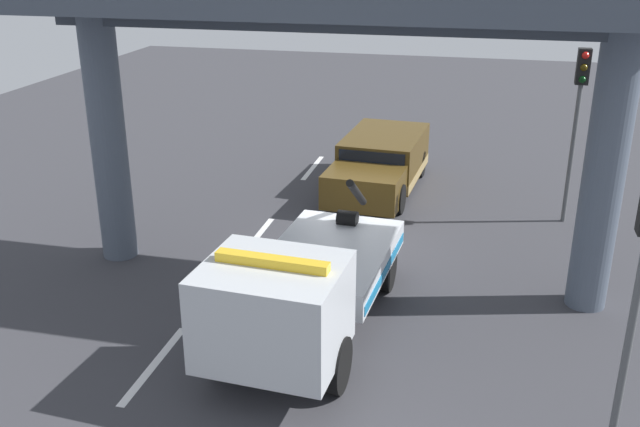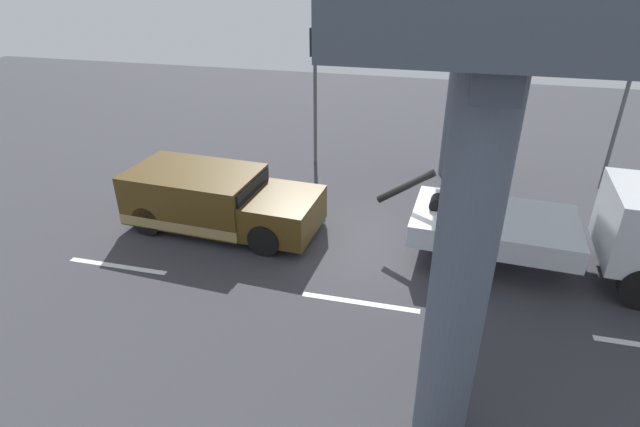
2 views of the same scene
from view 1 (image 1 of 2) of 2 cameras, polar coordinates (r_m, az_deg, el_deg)
name	(u,v)px [view 1 (image 1 of 2)]	position (r m, az deg, el deg)	size (l,w,h in m)	color
ground_plane	(351,248)	(18.02, 2.49, -2.77)	(60.00, 40.00, 0.10)	#38383D
lane_stripe_west	(313,168)	(23.97, -0.58, 3.67)	(2.60, 0.16, 0.01)	silver
lane_stripe_mid	(257,237)	(18.58, -5.05, -1.88)	(2.60, 0.16, 0.01)	silver
lane_stripe_east	(154,364)	(13.69, -13.03, -11.59)	(2.60, 0.16, 0.01)	silver
tow_truck_white	(300,288)	(13.34, -1.57, -5.96)	(7.32, 2.78, 2.46)	silver
towed_van_green	(380,164)	(21.85, 4.80, 3.93)	(5.33, 2.51, 1.58)	#4C3814
overpass_structure	(338,25)	(14.79, 1.48, 14.75)	(3.60, 12.77, 6.59)	#4C5666
traffic_light_near	(579,99)	(19.66, 19.90, 8.56)	(0.39, 0.32, 4.64)	#515456
traffic_light_far	(600,149)	(15.33, 21.40, 4.80)	(0.39, 0.32, 4.59)	#515456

